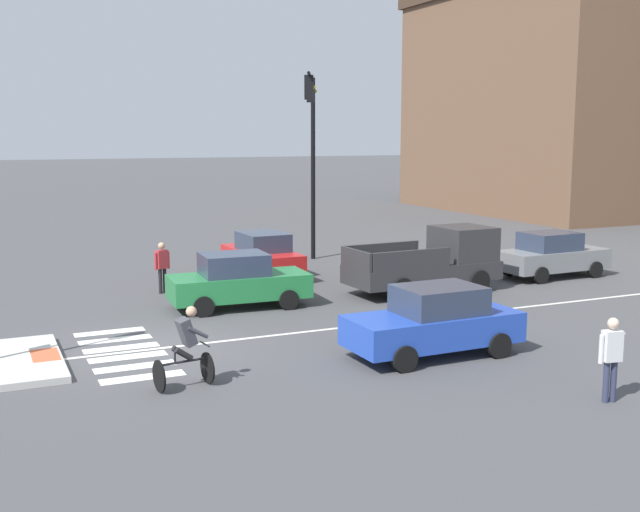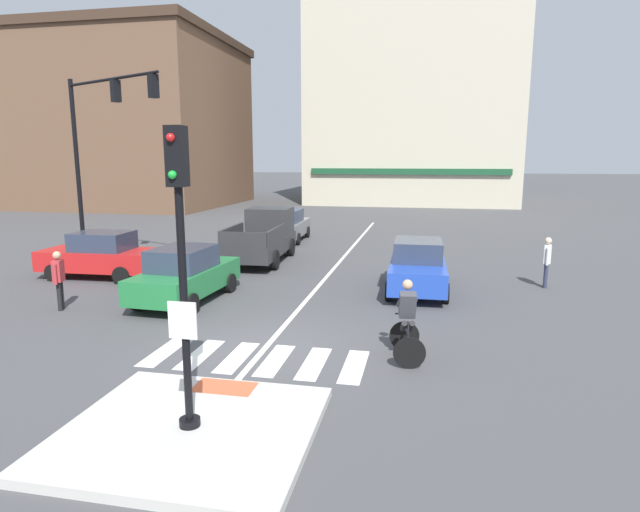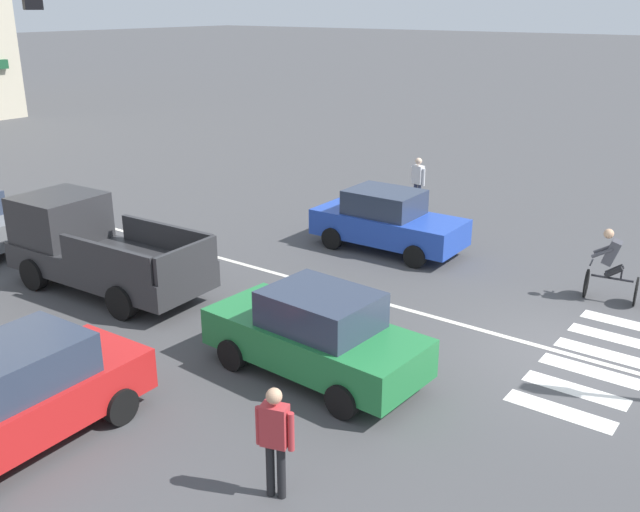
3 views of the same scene
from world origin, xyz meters
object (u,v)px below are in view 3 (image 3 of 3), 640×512
at_px(car_red_cross_left, 16,396).
at_px(pedestrian_at_curb_left, 275,434).
at_px(cyclist, 611,264).
at_px(pedestrian_waiting_far_side, 418,179).
at_px(car_green_westbound_near, 316,334).
at_px(pickup_truck_charcoal_westbound_far, 94,248).
at_px(car_blue_eastbound_mid, 387,221).

relative_size(car_red_cross_left, pedestrian_at_curb_left, 2.49).
height_order(cyclist, pedestrian_waiting_far_side, cyclist).
bearing_deg(cyclist, car_green_westbound_near, 153.55).
relative_size(car_red_cross_left, pickup_truck_charcoal_westbound_far, 0.80).
bearing_deg(car_blue_eastbound_mid, car_red_cross_left, -178.92).
xyz_separation_m(car_blue_eastbound_mid, cyclist, (-0.10, -5.86, 0.06)).
bearing_deg(cyclist, pickup_truck_charcoal_westbound_far, 122.26).
height_order(pedestrian_at_curb_left, pedestrian_waiting_far_side, same).
height_order(pickup_truck_charcoal_westbound_far, pedestrian_waiting_far_side, pickup_truck_charcoal_westbound_far).
bearing_deg(car_green_westbound_near, pickup_truck_charcoal_westbound_far, 87.33).
relative_size(car_red_cross_left, pedestrian_waiting_far_side, 2.49).
distance_m(car_red_cross_left, pickup_truck_charcoal_westbound_far, 6.37).
bearing_deg(pedestrian_at_curb_left, car_blue_eastbound_mid, 23.03).
relative_size(car_green_westbound_near, pedestrian_waiting_far_side, 2.51).
xyz_separation_m(car_green_westbound_near, cyclist, (6.61, -3.29, 0.06)).
height_order(car_blue_eastbound_mid, pedestrian_waiting_far_side, pedestrian_waiting_far_side).
bearing_deg(pedestrian_waiting_far_side, pickup_truck_charcoal_westbound_far, 165.25).
bearing_deg(car_red_cross_left, pickup_truck_charcoal_westbound_far, 42.75).
height_order(cyclist, pedestrian_at_curb_left, cyclist).
distance_m(car_blue_eastbound_mid, pedestrian_waiting_far_side, 4.34).
height_order(car_red_cross_left, car_blue_eastbound_mid, same).
distance_m(car_blue_eastbound_mid, pickup_truck_charcoal_westbound_far, 7.61).
bearing_deg(car_green_westbound_near, car_blue_eastbound_mid, 20.98).
distance_m(car_green_westbound_near, pedestrian_waiting_far_side, 11.52).
relative_size(pickup_truck_charcoal_westbound_far, pedestrian_waiting_far_side, 3.10).
bearing_deg(cyclist, car_red_cross_left, 152.74).
bearing_deg(pedestrian_waiting_far_side, pedestrian_at_curb_left, -158.42).
distance_m(car_blue_eastbound_mid, pedestrian_at_curb_left, 10.58).
relative_size(car_blue_eastbound_mid, pickup_truck_charcoal_westbound_far, 0.80).
distance_m(pickup_truck_charcoal_westbound_far, pedestrian_at_curb_left, 8.90).
height_order(pickup_truck_charcoal_westbound_far, pedestrian_at_curb_left, pickup_truck_charcoal_westbound_far).
height_order(car_green_westbound_near, pickup_truck_charcoal_westbound_far, pickup_truck_charcoal_westbound_far).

